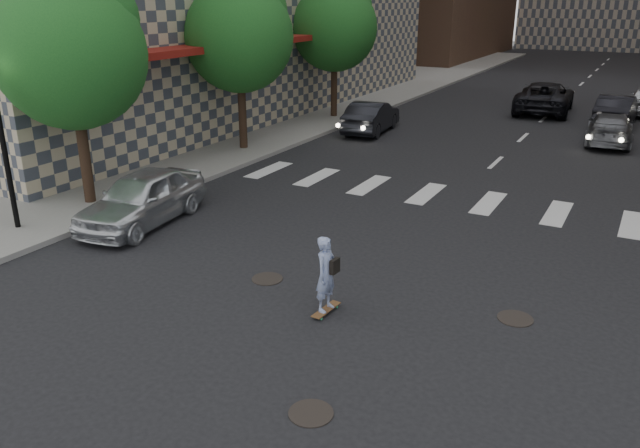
% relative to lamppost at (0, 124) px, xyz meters
% --- Properties ---
extents(ground, '(160.00, 160.00, 0.00)m').
position_rel_lamppost_xyz_m(ground, '(9.50, -0.50, -2.93)').
color(ground, black).
rests_on(ground, ground).
extents(sidewalk_left, '(13.00, 80.00, 0.15)m').
position_rel_lamppost_xyz_m(sidewalk_left, '(-5.00, 19.50, -2.86)').
color(sidewalk_left, gray).
rests_on(sidewalk_left, ground).
extents(lamppost, '(0.36, 0.36, 4.28)m').
position_rel_lamppost_xyz_m(lamppost, '(0.00, 0.00, 0.00)').
color(lamppost, black).
rests_on(lamppost, sidewalk_left).
extents(tree_a, '(4.20, 4.20, 6.60)m').
position_rel_lamppost_xyz_m(tree_a, '(0.05, 2.64, 1.71)').
color(tree_a, '#382619').
rests_on(tree_a, sidewalk_left).
extents(tree_b, '(4.20, 4.20, 6.60)m').
position_rel_lamppost_xyz_m(tree_b, '(0.05, 10.64, 1.71)').
color(tree_b, '#382619').
rests_on(tree_b, sidewalk_left).
extents(tree_c, '(4.20, 4.20, 6.60)m').
position_rel_lamppost_xyz_m(tree_c, '(0.05, 18.64, 1.71)').
color(tree_c, '#382619').
rests_on(tree_c, sidewalk_left).
extents(manhole_a, '(0.70, 0.70, 0.02)m').
position_rel_lamppost_xyz_m(manhole_a, '(10.70, -3.00, -2.92)').
color(manhole_a, black).
rests_on(manhole_a, ground).
extents(manhole_b, '(0.70, 0.70, 0.02)m').
position_rel_lamppost_xyz_m(manhole_b, '(7.50, 0.70, -2.92)').
color(manhole_b, black).
rests_on(manhole_b, ground).
extents(manhole_c, '(0.70, 0.70, 0.02)m').
position_rel_lamppost_xyz_m(manhole_c, '(12.80, 1.50, -2.92)').
color(manhole_c, black).
rests_on(manhole_c, ground).
extents(skateboarder, '(0.43, 0.84, 1.64)m').
position_rel_lamppost_xyz_m(skateboarder, '(9.41, -0.06, -2.08)').
color(skateboarder, brown).
rests_on(skateboarder, ground).
extents(silver_sedan, '(2.26, 4.53, 1.48)m').
position_rel_lamppost_xyz_m(silver_sedan, '(2.50, 2.12, -2.19)').
color(silver_sedan, silver).
rests_on(silver_sedan, ground).
extents(traffic_car_a, '(1.98, 4.48, 1.43)m').
position_rel_lamppost_xyz_m(traffic_car_a, '(3.07, 16.30, -2.22)').
color(traffic_car_a, black).
rests_on(traffic_car_a, ground).
extents(traffic_car_b, '(2.10, 4.56, 1.29)m').
position_rel_lamppost_xyz_m(traffic_car_b, '(12.93, 19.00, -2.29)').
color(traffic_car_b, '#595B61').
rests_on(traffic_car_b, ground).
extents(traffic_car_c, '(3.09, 6.01, 1.62)m').
position_rel_lamppost_xyz_m(traffic_car_c, '(9.13, 25.50, -2.12)').
color(traffic_car_c, black).
rests_on(traffic_car_c, ground).
extents(traffic_car_e, '(1.77, 4.54, 1.47)m').
position_rel_lamppost_xyz_m(traffic_car_e, '(12.81, 23.50, -2.20)').
color(traffic_car_e, black).
rests_on(traffic_car_e, ground).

